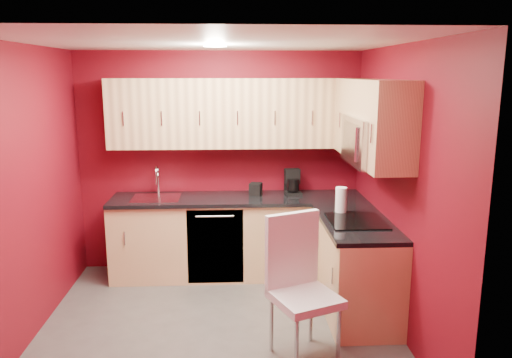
{
  "coord_description": "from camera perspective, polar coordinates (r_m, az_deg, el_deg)",
  "views": [
    {
      "loc": [
        0.13,
        -4.17,
        2.25
      ],
      "look_at": [
        0.37,
        0.55,
        1.25
      ],
      "focal_mm": 35.0,
      "sensor_mm": 36.0,
      "label": 1
    }
  ],
  "objects": [
    {
      "name": "microwave",
      "position": [
        4.59,
        13.16,
        4.26
      ],
      "size": [
        0.42,
        0.76,
        0.42
      ],
      "color": "silver",
      "rests_on": "upper_cabinets_right"
    },
    {
      "name": "upper_cabinets_right",
      "position": [
        4.8,
        12.86,
        7.34
      ],
      "size": [
        0.35,
        1.55,
        0.75
      ],
      "color": "#E6BE82",
      "rests_on": "wall_right"
    },
    {
      "name": "base_cabinets_right",
      "position": [
        4.92,
        11.25,
        -9.92
      ],
      "size": [
        0.6,
        1.3,
        0.87
      ],
      "primitive_type": "cube",
      "color": "#E7B584",
      "rests_on": "floor"
    },
    {
      "name": "paper_towel",
      "position": [
        4.94,
        9.69,
        -2.41
      ],
      "size": [
        0.17,
        0.17,
        0.26
      ],
      "primitive_type": null,
      "rotation": [
        0.0,
        0.0,
        0.17
      ],
      "color": "white",
      "rests_on": "countertop_right"
    },
    {
      "name": "countertop_right",
      "position": [
        4.76,
        11.34,
        -4.9
      ],
      "size": [
        0.63,
        1.27,
        0.04
      ],
      "primitive_type": "cube",
      "color": "black",
      "rests_on": "base_cabinets_right"
    },
    {
      "name": "sink",
      "position": [
        5.6,
        -11.33,
        -1.77
      ],
      "size": [
        0.52,
        0.42,
        0.35
      ],
      "color": "silver",
      "rests_on": "countertop_back"
    },
    {
      "name": "ceiling",
      "position": [
        4.18,
        -4.84,
        15.34
      ],
      "size": [
        3.2,
        3.2,
        0.0
      ],
      "primitive_type": "plane",
      "rotation": [
        3.14,
        0.0,
        0.0
      ],
      "color": "white",
      "rests_on": "wall_back"
    },
    {
      "name": "wall_back",
      "position": [
        5.76,
        -4.13,
        1.94
      ],
      "size": [
        3.2,
        0.0,
        3.2
      ],
      "primitive_type": "plane",
      "rotation": [
        1.57,
        0.0,
        0.0
      ],
      "color": "maroon",
      "rests_on": "floor"
    },
    {
      "name": "floor",
      "position": [
        4.74,
        -4.29,
        -16.39
      ],
      "size": [
        3.2,
        3.2,
        0.0
      ],
      "primitive_type": "plane",
      "color": "#54504E",
      "rests_on": "ground"
    },
    {
      "name": "dining_chair",
      "position": [
        4.03,
        5.63,
        -12.57
      ],
      "size": [
        0.62,
        0.64,
        1.16
      ],
      "primitive_type": null,
      "rotation": [
        0.0,
        0.0,
        0.4
      ],
      "color": "silver",
      "rests_on": "floor"
    },
    {
      "name": "base_cabinets_back",
      "position": [
        5.67,
        -2.03,
        -6.7
      ],
      "size": [
        2.8,
        0.6,
        0.87
      ],
      "primitive_type": "cube",
      "color": "#E7B584",
      "rests_on": "floor"
    },
    {
      "name": "countertop_back",
      "position": [
        5.53,
        -2.07,
        -2.28
      ],
      "size": [
        2.8,
        0.63,
        0.04
      ],
      "primitive_type": "cube",
      "color": "black",
      "rests_on": "base_cabinets_back"
    },
    {
      "name": "dishwasher_front",
      "position": [
        5.4,
        -4.67,
        -7.71
      ],
      "size": [
        0.6,
        0.02,
        0.82
      ],
      "primitive_type": "cube",
      "color": "black",
      "rests_on": "base_cabinets_back"
    },
    {
      "name": "wall_left",
      "position": [
        4.63,
        -24.77,
        -1.64
      ],
      "size": [
        0.0,
        3.0,
        3.0
      ],
      "primitive_type": "plane",
      "rotation": [
        1.57,
        0.0,
        1.57
      ],
      "color": "maroon",
      "rests_on": "floor"
    },
    {
      "name": "downlight",
      "position": [
        4.48,
        -4.71,
        14.93
      ],
      "size": [
        0.2,
        0.2,
        0.01
      ],
      "primitive_type": "cylinder",
      "color": "white",
      "rests_on": "ceiling"
    },
    {
      "name": "upper_cabinets_back",
      "position": [
        5.51,
        -2.16,
        7.54
      ],
      "size": [
        2.8,
        0.35,
        0.75
      ],
      "primitive_type": "cube",
      "color": "#E6BE82",
      "rests_on": "wall_back"
    },
    {
      "name": "wall_front",
      "position": [
        2.86,
        -5.4,
        -8.61
      ],
      "size": [
        3.2,
        0.0,
        3.2
      ],
      "primitive_type": "plane",
      "rotation": [
        -1.57,
        0.0,
        0.0
      ],
      "color": "maroon",
      "rests_on": "floor"
    },
    {
      "name": "napkin_holder",
      "position": [
        5.6,
        -0.04,
        -1.16
      ],
      "size": [
        0.16,
        0.16,
        0.14
      ],
      "primitive_type": null,
      "rotation": [
        0.0,
        0.0,
        -0.3
      ],
      "color": "black",
      "rests_on": "countertop_back"
    },
    {
      "name": "cooktop",
      "position": [
        4.71,
        11.39,
        -4.74
      ],
      "size": [
        0.5,
        0.55,
        0.01
      ],
      "primitive_type": "cube",
      "color": "black",
      "rests_on": "countertop_right"
    },
    {
      "name": "coffee_maker",
      "position": [
        5.64,
        4.28,
        -0.35
      ],
      "size": [
        0.19,
        0.24,
        0.28
      ],
      "primitive_type": null,
      "rotation": [
        0.0,
        0.0,
        0.12
      ],
      "color": "black",
      "rests_on": "countertop_back"
    },
    {
      "name": "wall_right",
      "position": [
        4.54,
        16.11,
        -1.26
      ],
      "size": [
        0.0,
        3.0,
        3.0
      ],
      "primitive_type": "plane",
      "rotation": [
        1.57,
        0.0,
        -1.57
      ],
      "color": "maroon",
      "rests_on": "floor"
    }
  ]
}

